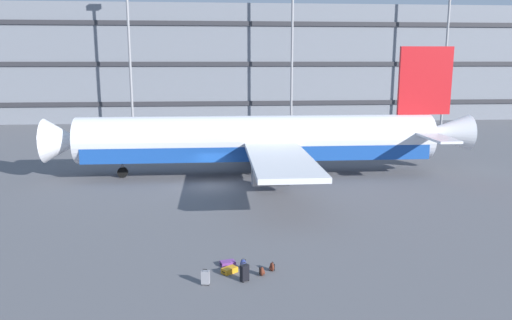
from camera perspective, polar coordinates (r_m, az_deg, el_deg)
name	(u,v)px	position (r m, az deg, el deg)	size (l,w,h in m)	color
ground_plane	(212,185)	(40.92, -5.03, -2.89)	(600.00, 600.00, 0.00)	#5B5B60
terminal_structure	(211,64)	(89.39, -5.10, 10.83)	(129.07, 15.72, 18.76)	slate
airliner	(262,140)	(43.89, 0.66, 2.25)	(37.10, 29.74, 11.13)	silver
light_mast_left	(129,41)	(76.70, -14.19, 12.95)	(1.80, 0.50, 21.99)	gray
light_mast_center_left	(292,32)	(76.75, 4.13, 14.32)	(1.80, 0.50, 24.77)	gray
light_mast_center_right	(448,27)	(83.82, 20.92, 13.89)	(1.80, 0.50, 26.28)	gray
suitcase_orange	(205,277)	(23.38, -5.75, -13.09)	(0.41, 0.29, 0.78)	gray
suitcase_small	(228,263)	(25.43, -3.21, -11.59)	(0.81, 0.63, 0.21)	#72388C
suitcase_purple	(230,270)	(24.58, -3.02, -12.35)	(0.84, 0.78, 0.26)	orange
suitcase_navy	(245,273)	(23.58, -1.31, -12.63)	(0.45, 0.41, 0.89)	black
backpack_teal	(262,271)	(24.23, 0.69, -12.51)	(0.28, 0.37, 0.47)	#592619
backpack_upright	(243,264)	(24.91, -1.45, -11.74)	(0.34, 0.27, 0.54)	navy
backpack_silver	(272,267)	(24.72, 1.81, -12.01)	(0.28, 0.41, 0.48)	#592619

